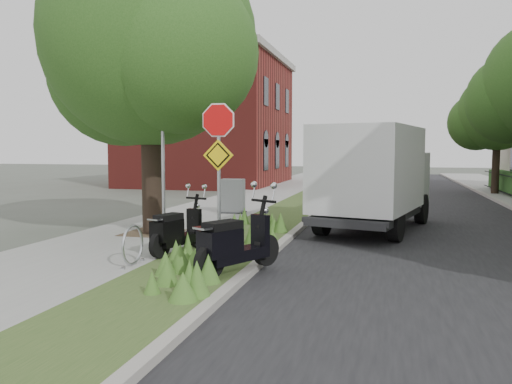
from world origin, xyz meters
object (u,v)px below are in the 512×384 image
Objects in this scene: box_truck at (374,174)px; utility_cabinet at (233,197)px; scooter_far at (230,248)px; sign_assembly at (218,147)px; scooter_near at (174,234)px.

utility_cabinet is at bearing 158.41° from box_truck.
sign_assembly is at bearing 116.49° from scooter_far.
scooter_near is at bearing -128.03° from box_truck.
scooter_far is (0.70, -1.40, -1.75)m from sign_assembly.
scooter_far is 1.56× the size of utility_cabinet.
scooter_near is 0.97× the size of scooter_far.
scooter_far is 0.31× the size of box_truck.
scooter_far is at bearing -72.60° from utility_cabinet.
box_truck is at bearing 58.99° from sign_assembly.
utility_cabinet is (-2.55, 8.13, 0.10)m from scooter_far.
utility_cabinet is (-0.90, 6.83, 0.14)m from scooter_near.
sign_assembly is at bearing -121.01° from box_truck.
box_truck reaches higher than scooter_near.
scooter_far is (1.65, -1.30, 0.04)m from scooter_near.
sign_assembly is at bearing 5.79° from scooter_near.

